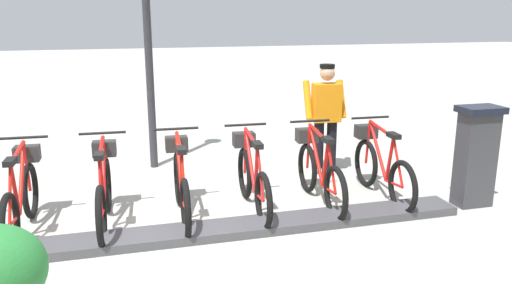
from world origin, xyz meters
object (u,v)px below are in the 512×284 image
Objects in this scene: bike_docked_0 at (381,166)px; bike_docked_4 at (104,189)px; bike_docked_1 at (319,171)px; bike_docked_2 at (252,177)px; worker_near_rack at (326,115)px; bike_docked_5 at (21,196)px; payment_kiosk at (476,155)px; bike_docked_3 at (181,183)px.

bike_docked_0 is 1.00× the size of bike_docked_4.
bike_docked_1 is at bearing 90.00° from bike_docked_0.
worker_near_rack reaches higher than bike_docked_2.
worker_near_rack is (1.13, -4.06, 0.48)m from bike_docked_5.
bike_docked_4 is 3.41m from worker_near_rack.
payment_kiosk is 5.42m from bike_docked_5.
bike_docked_1 is 2.63m from bike_docked_4.
bike_docked_0 is 1.04× the size of worker_near_rack.
bike_docked_3 is at bearing 90.00° from bike_docked_2.
bike_docked_3 is 1.04× the size of worker_near_rack.
bike_docked_1 and bike_docked_3 have the same top height.
bike_docked_2 is at bearing -90.00° from bike_docked_4.
bike_docked_3 is at bearing -90.00° from bike_docked_4.
bike_docked_4 is (0.00, 2.63, 0.00)m from bike_docked_1.
bike_docked_2 and bike_docked_4 have the same top height.
bike_docked_5 is at bearing 105.53° from worker_near_rack.
bike_docked_5 is (0.00, 4.39, 0.00)m from bike_docked_0.
worker_near_rack is at bearing -51.71° from bike_docked_2.
bike_docked_2 is 1.00× the size of bike_docked_4.
payment_kiosk is 0.77× the size of worker_near_rack.
bike_docked_2 and bike_docked_5 have the same top height.
worker_near_rack reaches higher than bike_docked_0.
worker_near_rack is (1.13, -2.31, 0.48)m from bike_docked_3.
bike_docked_1 is at bearing 153.93° from worker_near_rack.
bike_docked_1 is at bearing 73.02° from payment_kiosk.
bike_docked_3 and bike_docked_4 have the same top height.
bike_docked_0 and bike_docked_1 have the same top height.
bike_docked_4 is (0.00, 0.88, 0.00)m from bike_docked_3.
payment_kiosk is at bearing -101.75° from bike_docked_2.
bike_docked_3 is 0.88m from bike_docked_4.
bike_docked_1 is 1.00× the size of bike_docked_2.
payment_kiosk is 0.74× the size of bike_docked_1.
bike_docked_3 is (0.57, 3.63, -0.24)m from payment_kiosk.
payment_kiosk is 4.55m from bike_docked_4.
bike_docked_4 is at bearing 90.00° from bike_docked_2.
bike_docked_0 is 1.00× the size of bike_docked_5.
bike_docked_3 is at bearing 90.00° from bike_docked_1.
worker_near_rack is (1.13, -1.43, 0.48)m from bike_docked_2.
worker_near_rack reaches higher than bike_docked_5.
bike_docked_5 is (0.00, 2.63, 0.00)m from bike_docked_2.
payment_kiosk is at bearing -142.20° from worker_near_rack.
bike_docked_3 is at bearing 90.00° from bike_docked_0.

